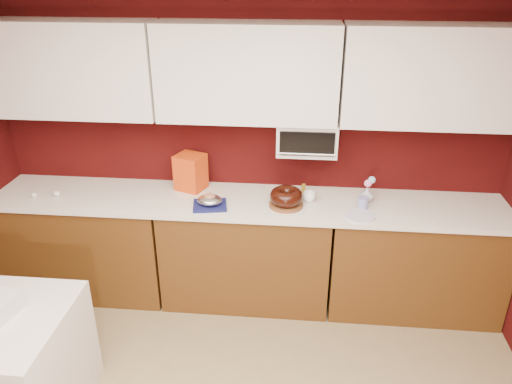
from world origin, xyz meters
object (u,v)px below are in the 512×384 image
at_px(toaster_oven, 307,137).
at_px(blue_jar, 363,203).
at_px(coffee_mug, 309,196).
at_px(flower_vase, 367,194).
at_px(bundt_cake, 286,196).
at_px(foil_ham_nest, 210,200).
at_px(pandoro_box, 191,172).

relative_size(toaster_oven, blue_jar, 4.69).
distance_m(coffee_mug, flower_vase, 0.44).
bearing_deg(bundt_cake, flower_vase, 13.43).
xyz_separation_m(coffee_mug, flower_vase, (0.44, 0.05, 0.02)).
height_order(toaster_oven, foil_ham_nest, toaster_oven).
relative_size(pandoro_box, blue_jar, 3.02).
distance_m(foil_ham_nest, flower_vase, 1.20).
height_order(foil_ham_nest, flower_vase, flower_vase).
bearing_deg(foil_ham_nest, toaster_oven, 23.02).
height_order(foil_ham_nest, coffee_mug, coffee_mug).
bearing_deg(flower_vase, pandoro_box, 176.11).
bearing_deg(bundt_cake, blue_jar, 1.07).
bearing_deg(toaster_oven, bundt_cake, -120.08).
distance_m(toaster_oven, flower_vase, 0.64).
relative_size(blue_jar, flower_vase, 0.76).
distance_m(foil_ham_nest, pandoro_box, 0.38).
relative_size(coffee_mug, flower_vase, 0.73).
distance_m(bundt_cake, coffee_mug, 0.20).
xyz_separation_m(toaster_oven, pandoro_box, (-0.91, 0.00, -0.33)).
relative_size(foil_ham_nest, pandoro_box, 0.65).
height_order(coffee_mug, blue_jar, blue_jar).
relative_size(bundt_cake, foil_ham_nest, 1.32).
height_order(blue_jar, flower_vase, flower_vase).
xyz_separation_m(toaster_oven, flower_vase, (0.47, -0.09, -0.41)).
bearing_deg(flower_vase, toaster_oven, 169.13).
height_order(bundt_cake, flower_vase, bundt_cake).
bearing_deg(coffee_mug, foil_ham_nest, -167.75).
bearing_deg(coffee_mug, flower_vase, 6.31).
distance_m(toaster_oven, foil_ham_nest, 0.88).
bearing_deg(bundt_cake, toaster_oven, 59.92).
xyz_separation_m(pandoro_box, flower_vase, (1.39, -0.09, -0.08)).
bearing_deg(flower_vase, bundt_cake, -166.57).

